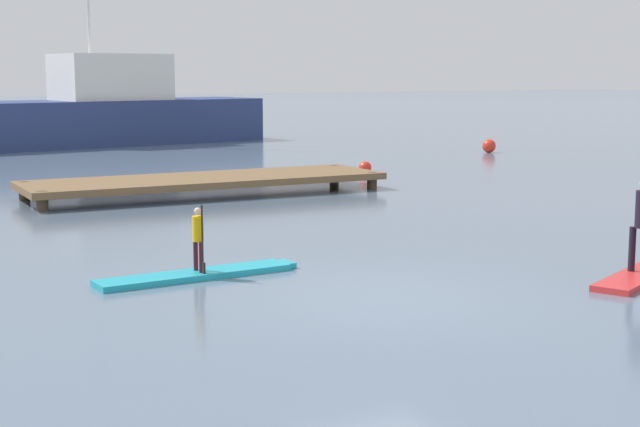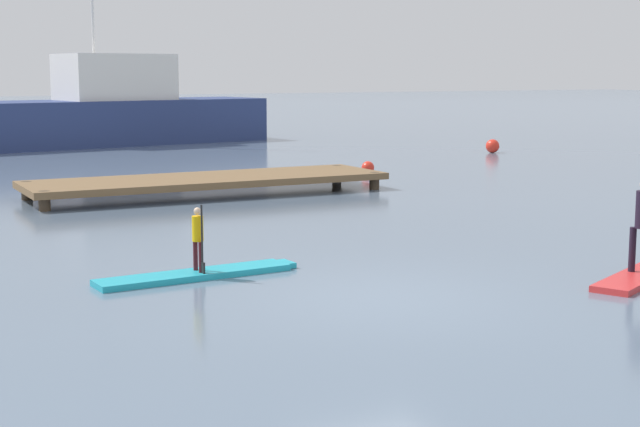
# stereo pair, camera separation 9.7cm
# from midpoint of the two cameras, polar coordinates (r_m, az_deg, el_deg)

# --- Properties ---
(ground_plane) EXTENTS (240.00, 240.00, 0.00)m
(ground_plane) POSITION_cam_midpoint_polar(r_m,az_deg,el_deg) (14.14, 3.81, -5.02)
(ground_plane) COLOR slate
(paddleboard_near) EXTENTS (3.44, 0.83, 0.10)m
(paddleboard_near) POSITION_cam_midpoint_polar(r_m,az_deg,el_deg) (15.54, -7.13, -3.64)
(paddleboard_near) COLOR #1E9EB2
(paddleboard_near) RESTS_ON ground
(paddler_child_solo) EXTENTS (0.20, 0.38, 1.11)m
(paddler_child_solo) POSITION_cam_midpoint_polar(r_m,az_deg,el_deg) (15.41, -7.14, -1.34)
(paddler_child_solo) COLOR #4C1419
(paddler_child_solo) RESTS_ON paddleboard_near
(fishing_boat_white_large) EXTENTS (15.50, 6.34, 12.49)m
(fishing_boat_white_large) POSITION_cam_midpoint_polar(r_m,az_deg,el_deg) (44.36, -12.61, 5.92)
(fishing_boat_white_large) COLOR navy
(fishing_boat_white_large) RESTS_ON ground
(floating_dock) EXTENTS (9.75, 2.83, 0.48)m
(floating_dock) POSITION_cam_midpoint_polar(r_m,az_deg,el_deg) (25.91, -6.63, 2.00)
(floating_dock) COLOR brown
(floating_dock) RESTS_ON ground
(mooring_buoy_near) EXTENTS (0.41, 0.41, 0.41)m
(mooring_buoy_near) POSITION_cam_midpoint_polar(r_m,az_deg,el_deg) (30.95, 2.98, 2.77)
(mooring_buoy_near) COLOR red
(mooring_buoy_near) RESTS_ON ground
(mooring_buoy_mid) EXTENTS (0.56, 0.56, 0.56)m
(mooring_buoy_mid) POSITION_cam_midpoint_polar(r_m,az_deg,el_deg) (39.55, 10.37, 4.00)
(mooring_buoy_mid) COLOR red
(mooring_buoy_mid) RESTS_ON ground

